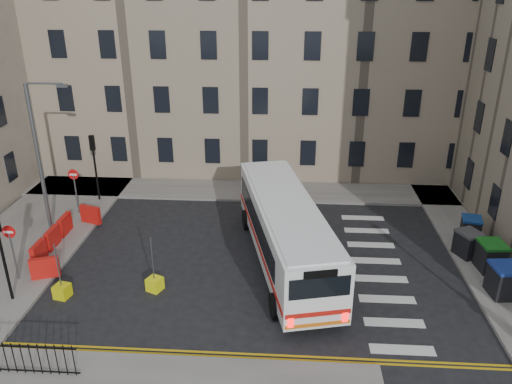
# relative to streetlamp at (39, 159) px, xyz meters

# --- Properties ---
(ground) EXTENTS (120.00, 120.00, 0.00)m
(ground) POSITION_rel_streetlamp_xyz_m (13.00, -2.00, -4.34)
(ground) COLOR black
(ground) RESTS_ON ground
(pavement_north) EXTENTS (36.00, 3.20, 0.15)m
(pavement_north) POSITION_rel_streetlamp_xyz_m (7.00, 6.60, -4.26)
(pavement_north) COLOR slate
(pavement_north) RESTS_ON ground
(pavement_east) EXTENTS (2.40, 26.00, 0.15)m
(pavement_east) POSITION_rel_streetlamp_xyz_m (22.00, 2.00, -4.26)
(pavement_east) COLOR slate
(pavement_east) RESTS_ON ground
(pavement_west) EXTENTS (6.00, 22.00, 0.15)m
(pavement_west) POSITION_rel_streetlamp_xyz_m (-1.00, -1.00, -4.26)
(pavement_west) COLOR slate
(pavement_west) RESTS_ON ground
(terrace_north) EXTENTS (38.30, 10.80, 17.20)m
(terrace_north) POSITION_rel_streetlamp_xyz_m (6.00, 13.50, 4.28)
(terrace_north) COLOR gray
(terrace_north) RESTS_ON ground
(traffic_light_nw) EXTENTS (0.28, 0.22, 4.10)m
(traffic_light_nw) POSITION_rel_streetlamp_xyz_m (1.00, 4.50, -1.47)
(traffic_light_nw) COLOR black
(traffic_light_nw) RESTS_ON pavement_west
(traffic_light_sw) EXTENTS (0.28, 0.22, 4.10)m
(traffic_light_sw) POSITION_rel_streetlamp_xyz_m (1.00, -6.00, -1.47)
(traffic_light_sw) COLOR black
(traffic_light_sw) RESTS_ON pavement_west
(streetlamp) EXTENTS (0.50, 0.22, 8.14)m
(streetlamp) POSITION_rel_streetlamp_xyz_m (0.00, 0.00, 0.00)
(streetlamp) COLOR #595B5E
(streetlamp) RESTS_ON pavement_west
(no_entry_north) EXTENTS (0.60, 0.08, 3.00)m
(no_entry_north) POSITION_rel_streetlamp_xyz_m (0.50, 2.50, -2.26)
(no_entry_north) COLOR #595B5E
(no_entry_north) RESTS_ON pavement_west
(no_entry_south) EXTENTS (0.60, 0.08, 3.00)m
(no_entry_south) POSITION_rel_streetlamp_xyz_m (0.50, -4.50, -2.26)
(no_entry_south) COLOR #595B5E
(no_entry_south) RESTS_ON pavement_west
(roadworks_barriers) EXTENTS (1.66, 6.26, 1.00)m
(roadworks_barriers) POSITION_rel_streetlamp_xyz_m (1.16, -1.50, -3.69)
(roadworks_barriers) COLOR red
(roadworks_barriers) RESTS_ON pavement_west
(bus) EXTENTS (5.21, 11.90, 3.16)m
(bus) POSITION_rel_streetlamp_xyz_m (12.53, -2.00, -2.51)
(bus) COLOR white
(bus) RESTS_ON ground
(wheelie_bin_a) EXTENTS (1.23, 1.37, 1.41)m
(wheelie_bin_a) POSITION_rel_streetlamp_xyz_m (21.90, -4.32, -3.48)
(wheelie_bin_a) COLOR black
(wheelie_bin_a) RESTS_ON pavement_east
(wheelie_bin_b) EXTENTS (1.09, 1.20, 1.18)m
(wheelie_bin_b) POSITION_rel_streetlamp_xyz_m (22.13, -4.10, -3.59)
(wheelie_bin_b) COLOR black
(wheelie_bin_b) RESTS_ON pavement_east
(wheelie_bin_c) EXTENTS (1.21, 1.35, 1.39)m
(wheelie_bin_c) POSITION_rel_streetlamp_xyz_m (22.11, -2.25, -3.49)
(wheelie_bin_c) COLOR black
(wheelie_bin_c) RESTS_ON pavement_east
(wheelie_bin_d) EXTENTS (1.39, 1.47, 1.28)m
(wheelie_bin_d) POSITION_rel_streetlamp_xyz_m (21.50, -0.98, -3.54)
(wheelie_bin_d) COLOR black
(wheelie_bin_d) RESTS_ON pavement_east
(wheelie_bin_e) EXTENTS (1.16, 1.27, 1.21)m
(wheelie_bin_e) POSITION_rel_streetlamp_xyz_m (22.18, 0.75, -3.58)
(wheelie_bin_e) COLOR black
(wheelie_bin_e) RESTS_ON pavement_east
(bollard_yellow) EXTENTS (0.72, 0.72, 0.60)m
(bollard_yellow) POSITION_rel_streetlamp_xyz_m (3.00, -5.54, -4.04)
(bollard_yellow) COLOR #D4CE0B
(bollard_yellow) RESTS_ON ground
(bollard_chevron) EXTENTS (0.79, 0.79, 0.60)m
(bollard_chevron) POSITION_rel_streetlamp_xyz_m (6.85, -4.75, -4.04)
(bollard_chevron) COLOR #EEF10E
(bollard_chevron) RESTS_ON ground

